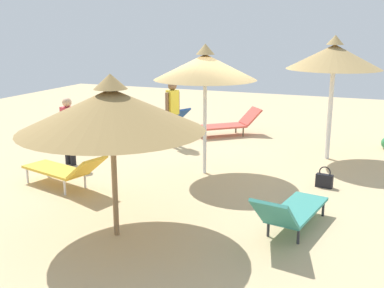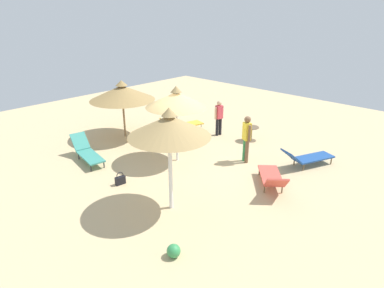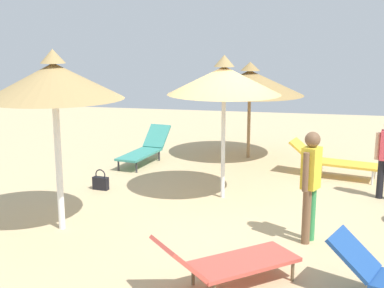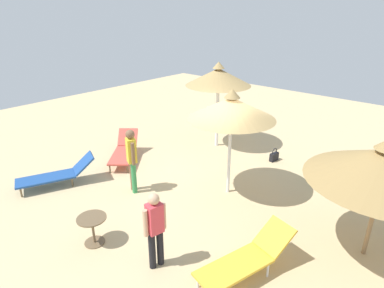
% 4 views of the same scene
% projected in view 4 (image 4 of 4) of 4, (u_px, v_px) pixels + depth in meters
% --- Properties ---
extents(ground, '(24.00, 24.00, 0.10)m').
position_uv_depth(ground, '(208.00, 187.00, 9.04)').
color(ground, tan).
extents(parasol_umbrella_near_right, '(2.17, 2.17, 2.92)m').
position_uv_depth(parasol_umbrella_near_right, '(218.00, 77.00, 10.73)').
color(parasol_umbrella_near_right, white).
rests_on(parasol_umbrella_near_right, ground).
extents(parasol_umbrella_center, '(2.15, 2.15, 2.76)m').
position_uv_depth(parasol_umbrella_center, '(232.00, 108.00, 7.83)').
color(parasol_umbrella_center, white).
rests_on(parasol_umbrella_center, ground).
extents(lounge_chair_far_right, '(1.07, 2.04, 0.78)m').
position_uv_depth(lounge_chair_far_right, '(247.00, 258.00, 5.84)').
color(lounge_chair_far_right, gold).
rests_on(lounge_chair_far_right, ground).
extents(lounge_chair_edge, '(1.69, 1.83, 0.77)m').
position_uv_depth(lounge_chair_edge, '(124.00, 150.00, 10.38)').
color(lounge_chair_edge, '#CC4C3F').
rests_on(lounge_chair_edge, ground).
extents(lounge_chair_near_left, '(1.32, 2.10, 0.75)m').
position_uv_depth(lounge_chair_near_left, '(58.00, 174.00, 8.89)').
color(lounge_chair_near_left, '#1E478C').
rests_on(lounge_chair_near_left, ground).
extents(lounge_chair_front, '(2.06, 0.90, 0.82)m').
position_uv_depth(lounge_chair_front, '(351.00, 176.00, 8.72)').
color(lounge_chair_front, teal).
rests_on(lounge_chair_front, ground).
extents(person_standing_back, '(0.42, 0.32, 1.73)m').
position_uv_depth(person_standing_back, '(132.00, 157.00, 8.36)').
color(person_standing_back, '#338C4C').
rests_on(person_standing_back, ground).
extents(person_standing_near_right, '(0.27, 0.45, 1.55)m').
position_uv_depth(person_standing_near_right, '(155.00, 227.00, 5.88)').
color(person_standing_near_right, black).
rests_on(person_standing_near_right, ground).
extents(handbag, '(0.18, 0.34, 0.43)m').
position_uv_depth(handbag, '(274.00, 156.00, 10.41)').
color(handbag, black).
rests_on(handbag, ground).
extents(side_table_round, '(0.59, 0.59, 0.62)m').
position_uv_depth(side_table_round, '(93.00, 226.00, 6.64)').
color(side_table_round, brown).
rests_on(side_table_round, ground).
extents(beach_ball, '(0.32, 0.32, 0.32)m').
position_uv_depth(beach_ball, '(207.00, 123.00, 13.46)').
color(beach_ball, '#338C4C').
rests_on(beach_ball, ground).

